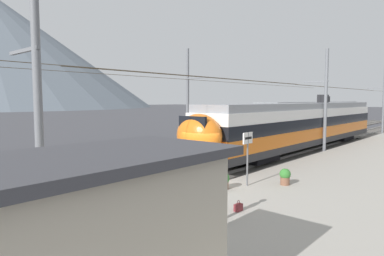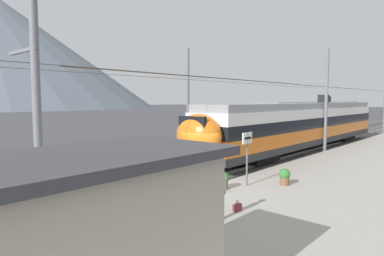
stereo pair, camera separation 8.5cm
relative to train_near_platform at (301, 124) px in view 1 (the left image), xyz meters
The scene contains 16 objects.
ground_plane 13.79m from the train_near_platform, behind, with size 400.00×400.00×0.00m, color #424247.
platform_slab 15.10m from the train_near_platform, 155.26° to the right, with size 120.00×8.72×0.28m, color #A39E93.
track_near 13.75m from the train_near_platform, behind, with size 120.00×3.00×0.28m.
track_far 14.63m from the train_near_platform, 159.86° to the left, with size 120.00×3.00×0.28m.
train_near_platform is the anchor object (origin of this frame).
train_far_track 15.31m from the train_near_platform, 18.99° to the left, with size 25.70×2.88×4.27m.
catenary_mast_west 21.27m from the train_near_platform, behind, with size 40.41×1.91×7.51m.
catenary_mast_mid 2.47m from the train_near_platform, 68.87° to the right, with size 40.41×1.91×7.95m.
catenary_mast_east 19.04m from the train_near_platform, ahead, with size 40.41×1.91×8.09m.
catenary_mast_far_side 9.06m from the train_near_platform, 129.56° to the left, with size 40.41×2.27×8.11m.
platform_sign 13.04m from the train_near_platform, 166.23° to the right, with size 0.70×0.08×2.39m.
passenger_walking 17.56m from the train_near_platform, 164.03° to the right, with size 0.53×0.22×1.69m.
handbag_beside_passenger 16.60m from the train_near_platform, 163.28° to the right, with size 0.32×0.18×0.38m.
potted_plant_platform_edge 12.29m from the train_near_platform, 159.34° to the right, with size 0.50×0.50×0.75m.
potted_plant_by_shelter 14.19m from the train_near_platform, 169.17° to the right, with size 0.56×0.56×0.75m.
platform_shelter 23.69m from the train_near_platform, 164.04° to the right, with size 5.13×2.55×3.00m.
Camera 1 is at (-11.70, -10.22, 4.11)m, focal length 31.41 mm.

